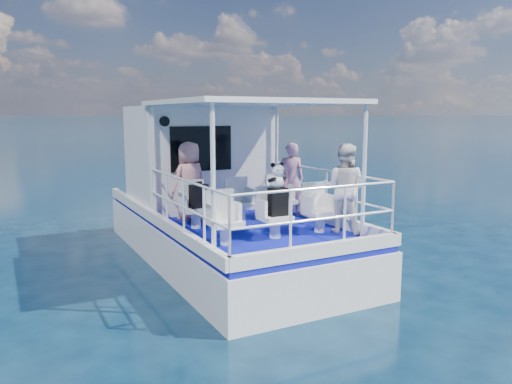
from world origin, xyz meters
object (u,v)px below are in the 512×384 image
Objects in this scene: passenger_port_fwd at (190,181)px; backpack_center at (278,202)px; passenger_stbd_aft at (344,188)px; panda at (277,175)px.

passenger_port_fwd is 3.29× the size of backpack_center.
panda is at bearing 44.50° from passenger_stbd_aft.
passenger_port_fwd is 0.98× the size of passenger_stbd_aft.
passenger_port_fwd is at bearing 5.55° from passenger_stbd_aft.
passenger_stbd_aft reaches higher than backpack_center.
backpack_center is at bearing 45.00° from passenger_stbd_aft.
passenger_port_fwd is 2.97m from passenger_stbd_aft.
passenger_stbd_aft is 3.35× the size of backpack_center.
backpack_center is 0.44m from panda.
panda is (0.78, -2.00, 0.29)m from passenger_port_fwd.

